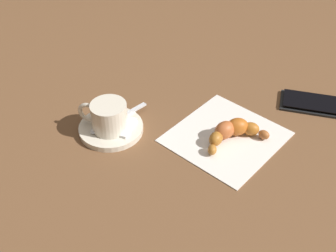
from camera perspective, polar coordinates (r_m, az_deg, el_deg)
The scene contains 8 objects.
ground_plane at distance 0.86m, azimuth -0.34°, elevation -0.75°, with size 1.80×1.80×0.00m, color brown.
saucer at distance 0.86m, azimuth -7.45°, elevation -0.31°, with size 0.13×0.13×0.01m, color silver.
espresso_cup at distance 0.84m, azimuth -7.83°, elevation 1.28°, with size 0.10×0.07×0.06m.
teaspoon at distance 0.86m, azimuth -7.58°, elevation 0.42°, with size 0.06×0.13×0.01m.
sugar_packet at distance 0.85m, azimuth -5.43°, elevation -0.16°, with size 0.06×0.02×0.01m, color white.
napkin at distance 0.85m, azimuth 7.56°, elevation -1.37°, with size 0.19×0.20×0.00m, color silver.
croissant at distance 0.84m, azimuth 8.41°, elevation -0.65°, with size 0.10×0.11×0.04m.
cell_phone at distance 0.97m, azimuth 18.64°, elevation 2.78°, with size 0.15×0.10×0.01m.
Camera 1 is at (-0.31, 0.57, 0.56)m, focal length 46.62 mm.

